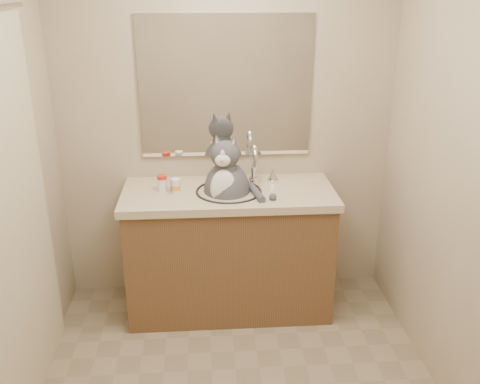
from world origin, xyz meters
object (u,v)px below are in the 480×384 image
pill_bottle_redcap (162,183)px  pill_bottle_orange (176,186)px  cat (227,187)px  grey_canister (174,185)px

pill_bottle_redcap → pill_bottle_orange: size_ratio=1.10×
cat → grey_canister: size_ratio=7.96×
grey_canister → pill_bottle_redcap: bearing=-177.8°
cat → pill_bottle_orange: bearing=-164.9°
grey_canister → pill_bottle_orange: bearing=-73.9°
pill_bottle_redcap → grey_canister: bearing=2.2°
cat → pill_bottle_redcap: bearing=-171.6°
pill_bottle_redcap → grey_canister: 0.08m
cat → pill_bottle_orange: (-0.32, -0.01, 0.02)m
cat → pill_bottle_redcap: (-0.40, 0.04, 0.02)m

